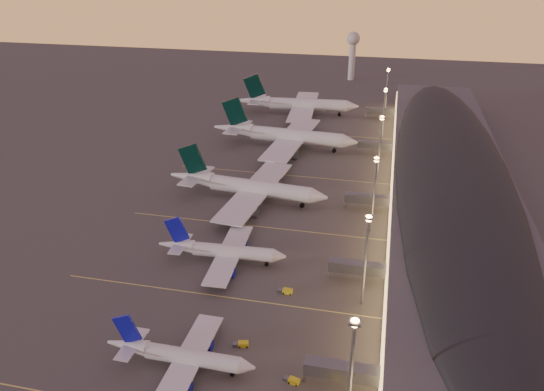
{
  "coord_description": "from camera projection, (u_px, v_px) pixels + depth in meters",
  "views": [
    {
      "loc": [
        38.31,
        -114.84,
        83.57
      ],
      "look_at": [
        2.0,
        45.0,
        7.0
      ],
      "focal_mm": 35.0,
      "sensor_mm": 36.0,
      "label": 1
    }
  ],
  "objects": [
    {
      "name": "baggage_tug_d",
      "position": [
        241.0,
        344.0,
        122.55
      ],
      "size": [
        3.85,
        2.26,
        1.08
      ],
      "rotation": [
        0.0,
        0.0,
        0.24
      ],
      "color": "yellow",
      "rests_on": "ground"
    },
    {
      "name": "baggage_tug_a",
      "position": [
        292.0,
        380.0,
        112.3
      ],
      "size": [
        3.75,
        2.26,
        1.05
      ],
      "rotation": [
        0.0,
        0.0,
        -0.26
      ],
      "color": "yellow",
      "rests_on": "ground"
    },
    {
      "name": "airliner_wide_mid",
      "position": [
        284.0,
        135.0,
        243.25
      ],
      "size": [
        68.55,
        62.65,
        21.93
      ],
      "rotation": [
        0.0,
        0.0,
        -0.08
      ],
      "color": "silver",
      "rests_on": "ground"
    },
    {
      "name": "ground",
      "position": [
        228.0,
        286.0,
        144.52
      ],
      "size": [
        700.0,
        700.0,
        0.0
      ],
      "primitive_type": "plane",
      "color": "#45423F"
    },
    {
      "name": "airliner_wide_far",
      "position": [
        297.0,
        104.0,
        292.03
      ],
      "size": [
        68.04,
        62.12,
        21.76
      ],
      "rotation": [
        0.0,
        0.0,
        0.07
      ],
      "color": "silver",
      "rests_on": "ground"
    },
    {
      "name": "lane_markings",
      "position": [
        263.0,
        220.0,
        179.86
      ],
      "size": [
        90.0,
        180.36,
        0.0
      ],
      "color": "#D8C659",
      "rests_on": "ground"
    },
    {
      "name": "airliner_narrow_south",
      "position": [
        180.0,
        356.0,
        115.25
      ],
      "size": [
        34.09,
        30.31,
        12.23
      ],
      "rotation": [
        0.0,
        0.0,
        -0.01
      ],
      "color": "silver",
      "rests_on": "ground"
    },
    {
      "name": "radar_tower",
      "position": [
        353.0,
        48.0,
        362.97
      ],
      "size": [
        9.0,
        9.0,
        32.5
      ],
      "color": "silver",
      "rests_on": "ground"
    },
    {
      "name": "terminal_building",
      "position": [
        449.0,
        175.0,
        192.42
      ],
      "size": [
        56.35,
        255.0,
        17.46
      ],
      "color": "#4B4B4F",
      "rests_on": "ground"
    },
    {
      "name": "baggage_tug_c",
      "position": [
        286.0,
        291.0,
        141.51
      ],
      "size": [
        3.99,
        1.92,
        1.16
      ],
      "rotation": [
        0.0,
        0.0,
        -0.07
      ],
      "color": "yellow",
      "rests_on": "ground"
    },
    {
      "name": "airliner_wide_near",
      "position": [
        247.0,
        187.0,
        192.36
      ],
      "size": [
        60.93,
        55.81,
        19.49
      ],
      "rotation": [
        0.0,
        0.0,
        -0.1
      ],
      "color": "silver",
      "rests_on": "ground"
    },
    {
      "name": "airliner_narrow_north",
      "position": [
        222.0,
        251.0,
        154.41
      ],
      "size": [
        38.27,
        34.18,
        13.68
      ],
      "rotation": [
        0.0,
        0.0,
        0.05
      ],
      "color": "silver",
      "rests_on": "ground"
    },
    {
      "name": "light_masts",
      "position": [
        378.0,
        154.0,
        187.29
      ],
      "size": [
        2.2,
        217.2,
        25.9
      ],
      "color": "gray",
      "rests_on": "ground"
    }
  ]
}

